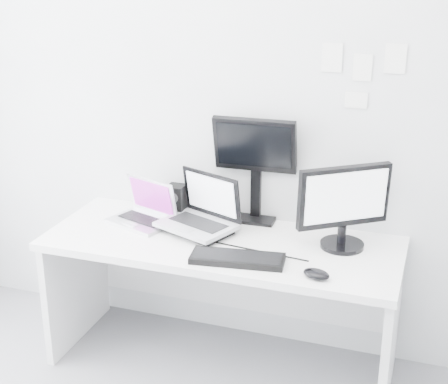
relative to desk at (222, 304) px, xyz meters
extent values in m
plane|color=silver|center=(0.00, 0.35, 0.99)|extent=(3.60, 0.00, 3.60)
cube|color=white|center=(0.00, 0.00, 0.00)|extent=(1.80, 0.70, 0.73)
cube|color=#B9B9BE|center=(-0.48, 0.07, 0.49)|extent=(0.39, 0.34, 0.25)
cube|color=black|center=(-0.33, 0.21, 0.46)|extent=(0.11, 0.11, 0.19)
cube|color=#A5A7AD|center=(-0.15, 0.05, 0.52)|extent=(0.46, 0.41, 0.31)
cube|color=black|center=(0.08, 0.31, 0.66)|extent=(0.44, 0.17, 0.59)
cube|color=black|center=(0.59, 0.12, 0.58)|extent=(0.51, 0.45, 0.43)
cube|color=black|center=(0.15, -0.20, 0.38)|extent=(0.46, 0.22, 0.03)
ellipsoid|color=black|center=(0.54, -0.25, 0.39)|extent=(0.14, 0.11, 0.04)
cube|color=white|center=(0.45, 0.34, 1.26)|extent=(0.10, 0.00, 0.14)
cube|color=white|center=(0.60, 0.34, 1.22)|extent=(0.09, 0.00, 0.13)
cube|color=white|center=(0.75, 0.34, 1.26)|extent=(0.10, 0.00, 0.14)
cube|color=white|center=(0.58, 0.34, 1.05)|extent=(0.11, 0.00, 0.08)
camera|label=1|loc=(1.00, -2.90, 1.76)|focal=53.38mm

